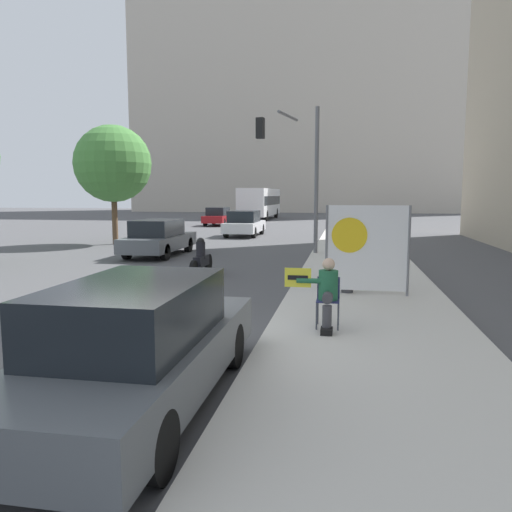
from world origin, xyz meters
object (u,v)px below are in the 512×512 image
object	(u,v)px
protest_banner	(366,248)
city_bus_on_road	(260,202)
street_tree_midblock	(113,164)
motorcycle_on_road	(201,260)
seated_protester	(327,291)
car_on_road_midblock	(244,224)
parked_car_curbside	(140,345)
car_on_road_distant	(218,216)
jogger_on_sidewalk	(348,258)
traffic_light_pole	(295,157)
car_on_road_nearest	(159,238)

from	to	relation	value
protest_banner	city_bus_on_road	size ratio (longest dim) A/B	0.19
protest_banner	street_tree_midblock	world-z (taller)	street_tree_midblock
motorcycle_on_road	city_bus_on_road	bearing A→B (deg)	96.83
seated_protester	car_on_road_midblock	size ratio (longest dim) A/B	0.28
seated_protester	street_tree_midblock	size ratio (longest dim) A/B	0.21
parked_car_curbside	street_tree_midblock	size ratio (longest dim) A/B	0.80
protest_banner	car_on_road_midblock	xyz separation A→B (m)	(-6.51, 17.72, -0.49)
car_on_road_distant	city_bus_on_road	xyz separation A→B (m)	(1.62, 10.73, 1.06)
jogger_on_sidewalk	protest_banner	bearing A→B (deg)	125.72
parked_car_curbside	street_tree_midblock	bearing A→B (deg)	116.64
traffic_light_pole	car_on_road_midblock	xyz separation A→B (m)	(-3.97, 9.18, -3.25)
jogger_on_sidewalk	motorcycle_on_road	bearing A→B (deg)	-58.61
traffic_light_pole	car_on_road_nearest	xyz separation A→B (m)	(-5.47, -1.04, -3.27)
car_on_road_distant	traffic_light_pole	bearing A→B (deg)	-66.85
motorcycle_on_road	street_tree_midblock	size ratio (longest dim) A/B	0.37
car_on_road_distant	motorcycle_on_road	bearing A→B (deg)	-76.68
parked_car_curbside	jogger_on_sidewalk	bearing A→B (deg)	70.51
car_on_road_distant	car_on_road_nearest	bearing A→B (deg)	-82.41
car_on_road_distant	jogger_on_sidewalk	bearing A→B (deg)	-69.44
jogger_on_sidewalk	city_bus_on_road	size ratio (longest dim) A/B	0.14
motorcycle_on_road	protest_banner	bearing A→B (deg)	-29.41
traffic_light_pole	city_bus_on_road	bearing A→B (deg)	102.36
parked_car_curbside	traffic_light_pole	bearing A→B (deg)	89.01
city_bus_on_road	traffic_light_pole	bearing A→B (deg)	-77.64
car_on_road_nearest	car_on_road_midblock	distance (m)	10.33
traffic_light_pole	car_on_road_distant	distance (m)	20.97
traffic_light_pole	parked_car_curbside	size ratio (longest dim) A/B	1.22
traffic_light_pole	motorcycle_on_road	size ratio (longest dim) A/B	2.64
parked_car_curbside	car_on_road_distant	size ratio (longest dim) A/B	1.14
jogger_on_sidewalk	street_tree_midblock	size ratio (longest dim) A/B	0.27
seated_protester	protest_banner	bearing A→B (deg)	68.24
jogger_on_sidewalk	car_on_road_nearest	size ratio (longest dim) A/B	0.35
seated_protester	city_bus_on_road	distance (m)	42.31
jogger_on_sidewalk	car_on_road_distant	xyz separation A→B (m)	(-10.27, 27.38, -0.24)
seated_protester	parked_car_curbside	distance (m)	3.93
jogger_on_sidewalk	car_on_road_nearest	xyz separation A→B (m)	(-7.59, 7.30, -0.23)
protest_banner	seated_protester	bearing A→B (deg)	-103.96
car_on_road_midblock	jogger_on_sidewalk	bearing A→B (deg)	-70.83
traffic_light_pole	city_bus_on_road	distance (m)	30.56
protest_banner	car_on_road_distant	world-z (taller)	protest_banner
motorcycle_on_road	street_tree_midblock	bearing A→B (deg)	128.61
car_on_road_nearest	car_on_road_distant	bearing A→B (deg)	97.59
car_on_road_distant	street_tree_midblock	bearing A→B (deg)	-94.38
jogger_on_sidewalk	city_bus_on_road	distance (m)	39.09
car_on_road_midblock	car_on_road_nearest	bearing A→B (deg)	-98.37
jogger_on_sidewalk	traffic_light_pole	size ratio (longest dim) A/B	0.28
traffic_light_pole	parked_car_curbside	distance (m)	15.43
protest_banner	car_on_road_distant	bearing A→B (deg)	111.18
car_on_road_midblock	protest_banner	bearing A→B (deg)	-69.84
seated_protester	protest_banner	xyz separation A→B (m)	(0.79, 3.17, 0.43)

